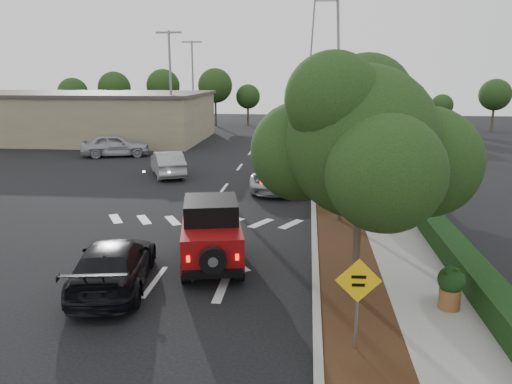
# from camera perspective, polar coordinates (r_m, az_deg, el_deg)

# --- Properties ---
(ground) EXTENTS (120.00, 120.00, 0.00)m
(ground) POSITION_cam_1_polar(r_m,az_deg,el_deg) (14.83, -11.50, -10.01)
(ground) COLOR black
(ground) RESTS_ON ground
(curb) EXTENTS (0.20, 70.00, 0.15)m
(curb) POSITION_cam_1_polar(r_m,az_deg,el_deg) (25.60, 6.52, 0.36)
(curb) COLOR #9E9B93
(curb) RESTS_ON ground
(planting_strip) EXTENTS (1.80, 70.00, 0.12)m
(planting_strip) POSITION_cam_1_polar(r_m,az_deg,el_deg) (25.64, 8.76, 0.27)
(planting_strip) COLOR black
(planting_strip) RESTS_ON ground
(sidewalk) EXTENTS (2.00, 70.00, 0.12)m
(sidewalk) POSITION_cam_1_polar(r_m,az_deg,el_deg) (25.80, 12.97, 0.17)
(sidewalk) COLOR gray
(sidewalk) RESTS_ON ground
(hedge) EXTENTS (0.80, 70.00, 0.80)m
(hedge) POSITION_cam_1_polar(r_m,az_deg,el_deg) (25.94, 16.08, 0.82)
(hedge) COLOR black
(hedge) RESTS_ON ground
(commercial_building) EXTENTS (22.00, 12.00, 4.00)m
(commercial_building) POSITION_cam_1_polar(r_m,az_deg,el_deg) (47.64, -19.46, 8.07)
(commercial_building) COLOR #817359
(commercial_building) RESTS_ON ground
(transmission_tower) EXTENTS (7.00, 4.00, 28.00)m
(transmission_tower) POSITION_cam_1_polar(r_m,az_deg,el_deg) (61.24, 7.61, 7.86)
(transmission_tower) COLOR slate
(transmission_tower) RESTS_ON ground
(street_tree_near) EXTENTS (3.80, 3.80, 5.92)m
(street_tree_near) POSITION_cam_1_polar(r_m,az_deg,el_deg) (13.81, 11.12, -11.82)
(street_tree_near) COLOR black
(street_tree_near) RESTS_ON ground
(street_tree_mid) EXTENTS (3.20, 3.20, 5.32)m
(street_tree_mid) POSITION_cam_1_polar(r_m,az_deg,el_deg) (20.34, 9.45, -3.41)
(street_tree_mid) COLOR black
(street_tree_mid) RESTS_ON ground
(street_tree_far) EXTENTS (3.40, 3.40, 5.62)m
(street_tree_far) POSITION_cam_1_polar(r_m,az_deg,el_deg) (26.62, 8.66, 0.63)
(street_tree_far) COLOR black
(street_tree_far) RESTS_ON ground
(light_pole_a) EXTENTS (2.00, 0.22, 9.00)m
(light_pole_a) POSITION_cam_1_polar(r_m,az_deg,el_deg) (40.82, -9.45, 5.05)
(light_pole_a) COLOR slate
(light_pole_a) RESTS_ON ground
(light_pole_b) EXTENTS (2.00, 0.22, 9.00)m
(light_pole_b) POSITION_cam_1_polar(r_m,az_deg,el_deg) (52.61, -7.07, 6.98)
(light_pole_b) COLOR slate
(light_pole_b) RESTS_ON ground
(red_jeep) EXTENTS (2.46, 4.15, 2.03)m
(red_jeep) POSITION_cam_1_polar(r_m,az_deg,el_deg) (15.60, -5.13, -4.53)
(red_jeep) COLOR black
(red_jeep) RESTS_ON ground
(silver_suv_ahead) EXTENTS (2.95, 5.86, 1.59)m
(silver_suv_ahead) POSITION_cam_1_polar(r_m,az_deg,el_deg) (25.75, 2.91, 2.14)
(silver_suv_ahead) COLOR #AAAEB2
(silver_suv_ahead) RESTS_ON ground
(black_suv_oncoming) EXTENTS (2.69, 4.93, 1.35)m
(black_suv_oncoming) POSITION_cam_1_polar(r_m,az_deg,el_deg) (14.50, -15.97, -7.93)
(black_suv_oncoming) COLOR black
(black_suv_oncoming) RESTS_ON ground
(silver_sedan_oncoming) EXTENTS (3.18, 4.65, 1.45)m
(silver_sedan_oncoming) POSITION_cam_1_polar(r_m,az_deg,el_deg) (29.46, -10.07, 3.25)
(silver_sedan_oncoming) COLOR #93969A
(silver_sedan_oncoming) RESTS_ON ground
(parked_suv) EXTENTS (5.09, 3.15, 1.62)m
(parked_suv) POSITION_cam_1_polar(r_m,az_deg,el_deg) (37.17, -15.75, 5.17)
(parked_suv) COLOR #A5A7AD
(parked_suv) RESTS_ON ground
(speed_hump_sign) EXTENTS (0.96, 0.10, 2.04)m
(speed_hump_sign) POSITION_cam_1_polar(r_m,az_deg,el_deg) (10.74, 11.56, -11.13)
(speed_hump_sign) COLOR slate
(speed_hump_sign) RESTS_ON ground
(terracotta_planter) EXTENTS (0.66, 0.66, 1.15)m
(terracotta_planter) POSITION_cam_1_polar(r_m,az_deg,el_deg) (13.39, 21.39, -9.72)
(terracotta_planter) COLOR brown
(terracotta_planter) RESTS_ON ground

